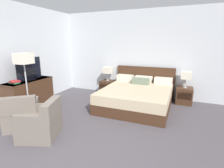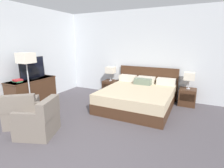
{
  "view_description": "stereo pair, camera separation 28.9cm",
  "coord_description": "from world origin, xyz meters",
  "px_view_note": "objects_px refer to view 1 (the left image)",
  "views": [
    {
      "loc": [
        1.65,
        -2.07,
        1.84
      ],
      "look_at": [
        -0.06,
        2.06,
        0.75
      ],
      "focal_mm": 28.0,
      "sensor_mm": 36.0,
      "label": 1
    },
    {
      "loc": [
        1.91,
        -1.95,
        1.84
      ],
      "look_at": [
        -0.06,
        2.06,
        0.75
      ],
      "focal_mm": 28.0,
      "sensor_mm": 36.0,
      "label": 2
    }
  ],
  "objects_px": {
    "bed": "(137,96)",
    "floor_lamp": "(24,63)",
    "table_lamp_right": "(186,75)",
    "armchair_companion": "(42,123)",
    "nightstand_right": "(184,95)",
    "tv": "(29,69)",
    "dresser": "(30,94)",
    "book_red_cover": "(14,83)",
    "table_lamp_left": "(108,70)",
    "book_blue_cover": "(15,81)",
    "nightstand_left": "(108,87)",
    "armchair_by_window": "(22,115)"
  },
  "relations": [
    {
      "from": "table_lamp_left",
      "to": "book_red_cover",
      "type": "bearing_deg",
      "value": -119.94
    },
    {
      "from": "table_lamp_right",
      "to": "floor_lamp",
      "type": "xyz_separation_m",
      "value": [
        -3.68,
        -2.43,
        0.47
      ]
    },
    {
      "from": "armchair_by_window",
      "to": "armchair_companion",
      "type": "distance_m",
      "value": 0.72
    },
    {
      "from": "table_lamp_right",
      "to": "floor_lamp",
      "type": "bearing_deg",
      "value": -146.59
    },
    {
      "from": "table_lamp_right",
      "to": "armchair_by_window",
      "type": "bearing_deg",
      "value": -137.31
    },
    {
      "from": "nightstand_right",
      "to": "book_blue_cover",
      "type": "bearing_deg",
      "value": -147.67
    },
    {
      "from": "bed",
      "to": "floor_lamp",
      "type": "height_order",
      "value": "floor_lamp"
    },
    {
      "from": "table_lamp_right",
      "to": "tv",
      "type": "distance_m",
      "value": 4.48
    },
    {
      "from": "dresser",
      "to": "table_lamp_right",
      "type": "bearing_deg",
      "value": 27.8
    },
    {
      "from": "table_lamp_left",
      "to": "dresser",
      "type": "distance_m",
      "value": 2.59
    },
    {
      "from": "floor_lamp",
      "to": "bed",
      "type": "bearing_deg",
      "value": 34.81
    },
    {
      "from": "book_blue_cover",
      "to": "armchair_companion",
      "type": "distance_m",
      "value": 1.66
    },
    {
      "from": "tv",
      "to": "armchair_companion",
      "type": "xyz_separation_m",
      "value": [
        1.43,
        -1.13,
        -0.82
      ]
    },
    {
      "from": "bed",
      "to": "dresser",
      "type": "xyz_separation_m",
      "value": [
        -2.72,
        -1.35,
        0.12
      ]
    },
    {
      "from": "nightstand_right",
      "to": "book_red_cover",
      "type": "bearing_deg",
      "value": -147.78
    },
    {
      "from": "tv",
      "to": "armchair_companion",
      "type": "height_order",
      "value": "tv"
    },
    {
      "from": "dresser",
      "to": "tv",
      "type": "bearing_deg",
      "value": 88.06
    },
    {
      "from": "book_red_cover",
      "to": "book_blue_cover",
      "type": "distance_m",
      "value": 0.04
    },
    {
      "from": "tv",
      "to": "table_lamp_right",
      "type": "bearing_deg",
      "value": 26.95
    },
    {
      "from": "bed",
      "to": "armchair_companion",
      "type": "bearing_deg",
      "value": -118.07
    },
    {
      "from": "table_lamp_right",
      "to": "book_red_cover",
      "type": "height_order",
      "value": "table_lamp_right"
    },
    {
      "from": "table_lamp_left",
      "to": "book_blue_cover",
      "type": "bearing_deg",
      "value": -119.65
    },
    {
      "from": "table_lamp_right",
      "to": "armchair_companion",
      "type": "height_order",
      "value": "table_lamp_right"
    },
    {
      "from": "table_lamp_left",
      "to": "bed",
      "type": "bearing_deg",
      "value": -30.64
    },
    {
      "from": "armchair_by_window",
      "to": "floor_lamp",
      "type": "relative_size",
      "value": 0.61
    },
    {
      "from": "table_lamp_left",
      "to": "book_red_cover",
      "type": "height_order",
      "value": "table_lamp_left"
    },
    {
      "from": "bed",
      "to": "table_lamp_left",
      "type": "relative_size",
      "value": 4.37
    },
    {
      "from": "bed",
      "to": "nightstand_right",
      "type": "bearing_deg",
      "value": 30.58
    },
    {
      "from": "book_blue_cover",
      "to": "armchair_by_window",
      "type": "relative_size",
      "value": 0.2
    },
    {
      "from": "book_blue_cover",
      "to": "table_lamp_right",
      "type": "bearing_deg",
      "value": 32.34
    },
    {
      "from": "bed",
      "to": "dresser",
      "type": "distance_m",
      "value": 3.04
    },
    {
      "from": "nightstand_left",
      "to": "armchair_companion",
      "type": "bearing_deg",
      "value": -90.24
    },
    {
      "from": "tv",
      "to": "floor_lamp",
      "type": "bearing_deg",
      "value": -52.87
    },
    {
      "from": "table_lamp_right",
      "to": "book_red_cover",
      "type": "distance_m",
      "value": 4.72
    },
    {
      "from": "nightstand_right",
      "to": "table_lamp_right",
      "type": "distance_m",
      "value": 0.62
    },
    {
      "from": "bed",
      "to": "tv",
      "type": "xyz_separation_m",
      "value": [
        -2.72,
        -1.27,
        0.81
      ]
    },
    {
      "from": "bed",
      "to": "nightstand_left",
      "type": "height_order",
      "value": "bed"
    },
    {
      "from": "table_lamp_right",
      "to": "tv",
      "type": "relative_size",
      "value": 0.62
    },
    {
      "from": "nightstand_right",
      "to": "book_blue_cover",
      "type": "xyz_separation_m",
      "value": [
        -3.98,
        -2.52,
        0.62
      ]
    },
    {
      "from": "dresser",
      "to": "armchair_by_window",
      "type": "height_order",
      "value": "dresser"
    },
    {
      "from": "nightstand_right",
      "to": "book_red_cover",
      "type": "distance_m",
      "value": 4.75
    },
    {
      "from": "armchair_by_window",
      "to": "armchair_companion",
      "type": "xyz_separation_m",
      "value": [
        0.71,
        -0.15,
        0.0
      ]
    },
    {
      "from": "nightstand_left",
      "to": "book_red_cover",
      "type": "bearing_deg",
      "value": -119.96
    },
    {
      "from": "dresser",
      "to": "book_red_cover",
      "type": "distance_m",
      "value": 0.58
    },
    {
      "from": "table_lamp_right",
      "to": "book_blue_cover",
      "type": "xyz_separation_m",
      "value": [
        -3.98,
        -2.52,
        -0.0
      ]
    },
    {
      "from": "book_red_cover",
      "to": "table_lamp_right",
      "type": "bearing_deg",
      "value": 32.23
    },
    {
      "from": "dresser",
      "to": "armchair_companion",
      "type": "xyz_separation_m",
      "value": [
        1.43,
        -1.06,
        -0.13
      ]
    },
    {
      "from": "bed",
      "to": "armchair_companion",
      "type": "distance_m",
      "value": 2.73
    },
    {
      "from": "dresser",
      "to": "tv",
      "type": "height_order",
      "value": "tv"
    },
    {
      "from": "book_blue_cover",
      "to": "armchair_by_window",
      "type": "bearing_deg",
      "value": -34.75
    }
  ]
}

